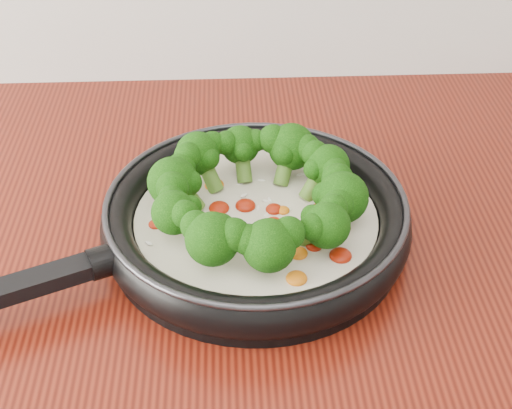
{
  "coord_description": "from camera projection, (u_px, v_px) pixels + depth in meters",
  "views": [
    {
      "loc": [
        -0.08,
        0.47,
        1.42
      ],
      "look_at": [
        -0.05,
        1.1,
        0.95
      ],
      "focal_mm": 51.34,
      "sensor_mm": 36.0,
      "label": 1
    }
  ],
  "objects": [
    {
      "name": "skillet",
      "position": [
        254.0,
        215.0,
        0.79
      ],
      "size": [
        0.55,
        0.45,
        0.1
      ],
      "color": "black",
      "rests_on": "counter"
    }
  ]
}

